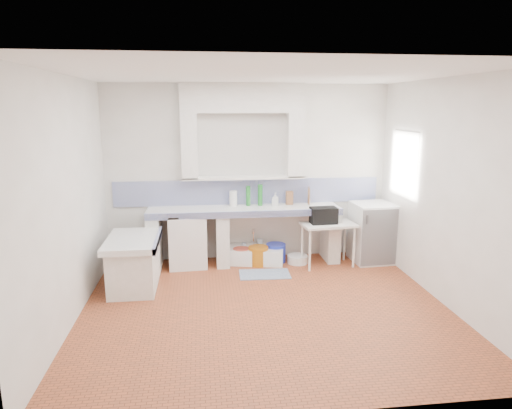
{
  "coord_description": "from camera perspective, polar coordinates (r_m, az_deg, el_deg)",
  "views": [
    {
      "loc": [
        -0.75,
        -5.14,
        2.44
      ],
      "look_at": [
        0.0,
        1.0,
        1.1
      ],
      "focal_mm": 31.63,
      "sensor_mm": 36.0,
      "label": 1
    }
  ],
  "objects": [
    {
      "name": "cutting_board",
      "position": [
        7.33,
        6.69,
        1.09
      ],
      "size": [
        0.05,
        0.2,
        0.27
      ],
      "primitive_type": "cube",
      "rotation": [
        0.0,
        0.0,
        -0.14
      ],
      "color": "brown",
      "rests_on": "counter_slab"
    },
    {
      "name": "wall_back",
      "position": [
        7.25,
        -0.96,
        3.98
      ],
      "size": [
        4.5,
        0.0,
        4.5
      ],
      "primitive_type": "plane",
      "rotation": [
        1.57,
        0.0,
        0.0
      ],
      "color": "white",
      "rests_on": "ground"
    },
    {
      "name": "peninsula_lip",
      "position": [
        6.33,
        -12.34,
        -4.41
      ],
      "size": [
        0.04,
        1.1,
        0.1
      ],
      "primitive_type": "cube",
      "color": "navy",
      "rests_on": "ground"
    },
    {
      "name": "wall_left",
      "position": [
        5.45,
        -22.79,
        0.26
      ],
      "size": [
        0.0,
        4.5,
        4.5
      ],
      "primitive_type": "plane",
      "rotation": [
        1.57,
        0.0,
        1.57
      ],
      "color": "white",
      "rests_on": "ground"
    },
    {
      "name": "alcove_mass",
      "position": [
        7.04,
        -1.71,
        13.32
      ],
      "size": [
        1.9,
        0.25,
        0.45
      ],
      "primitive_type": "cube",
      "color": "white",
      "rests_on": "ground"
    },
    {
      "name": "green_bottle_a",
      "position": [
        7.16,
        -0.99,
        1.1
      ],
      "size": [
        0.08,
        0.08,
        0.32
      ],
      "primitive_type": "cylinder",
      "rotation": [
        0.0,
        0.0,
        0.23
      ],
      "color": "#1E7326",
      "rests_on": "counter_slab"
    },
    {
      "name": "peninsula_base",
      "position": [
        6.47,
        -15.13,
        -7.42
      ],
      "size": [
        0.6,
        1.0,
        0.62
      ],
      "primitive_type": "cube",
      "color": "white",
      "rests_on": "ground"
    },
    {
      "name": "window_frame",
      "position": [
        7.14,
        19.57,
        4.77
      ],
      "size": [
        0.35,
        0.86,
        1.06
      ],
      "primitive_type": "cube",
      "color": "#392412",
      "rests_on": "ground"
    },
    {
      "name": "backsplash",
      "position": [
        7.29,
        -0.94,
        1.63
      ],
      "size": [
        4.27,
        0.03,
        0.4
      ],
      "primitive_type": "cube",
      "color": "navy",
      "rests_on": "ground"
    },
    {
      "name": "water_bottle_a",
      "position": [
        7.38,
        -1.54,
        -5.94
      ],
      "size": [
        0.08,
        0.08,
        0.28
      ],
      "primitive_type": "cylinder",
      "rotation": [
        0.0,
        0.0,
        0.04
      ],
      "color": "silver",
      "rests_on": "ground"
    },
    {
      "name": "soap_bottle",
      "position": [
        7.17,
        2.44,
        0.66
      ],
      "size": [
        0.12,
        0.12,
        0.21
      ],
      "primitive_type": "imported",
      "rotation": [
        0.0,
        0.0,
        -0.3
      ],
      "color": "white",
      "rests_on": "counter_slab"
    },
    {
      "name": "stove",
      "position": [
        7.12,
        -8.66,
        -4.52
      ],
      "size": [
        0.6,
        0.58,
        0.81
      ],
      "primitive_type": "cube",
      "rotation": [
        0.0,
        0.0,
        0.05
      ],
      "color": "white",
      "rests_on": "ground"
    },
    {
      "name": "bucket_orange",
      "position": [
        7.15,
        0.3,
        -6.49
      ],
      "size": [
        0.41,
        0.41,
        0.29
      ],
      "primitive_type": "cylinder",
      "rotation": [
        0.0,
        0.0,
        0.4
      ],
      "color": "#C3680F",
      "rests_on": "ground"
    },
    {
      "name": "rug",
      "position": [
        6.78,
        1.09,
        -8.8
      ],
      "size": [
        0.76,
        0.45,
        0.01
      ],
      "primitive_type": "cube",
      "rotation": [
        0.0,
        0.0,
        -0.04
      ],
      "color": "navy",
      "rests_on": "ground"
    },
    {
      "name": "water_bottle_b",
      "position": [
        7.41,
        0.48,
        -5.63
      ],
      "size": [
        0.11,
        0.11,
        0.34
      ],
      "primitive_type": "cylinder",
      "rotation": [
        0.0,
        0.0,
        0.27
      ],
      "color": "silver",
      "rests_on": "ground"
    },
    {
      "name": "side_table",
      "position": [
        7.14,
        9.06,
        -5.02
      ],
      "size": [
        0.86,
        0.54,
        0.04
      ],
      "primitive_type": "cube",
      "rotation": [
        0.0,
        0.0,
        0.11
      ],
      "color": "white",
      "rests_on": "ground"
    },
    {
      "name": "sink",
      "position": [
        7.28,
        -0.17,
        -6.45
      ],
      "size": [
        0.99,
        0.66,
        0.22
      ],
      "primitive_type": "cube",
      "rotation": [
        0.0,
        0.0,
        -0.2
      ],
      "color": "white",
      "rests_on": "ground"
    },
    {
      "name": "bucket_blue",
      "position": [
        7.29,
        2.52,
        -6.12
      ],
      "size": [
        0.41,
        0.41,
        0.29
      ],
      "primitive_type": "cylinder",
      "rotation": [
        0.0,
        0.0,
        -0.38
      ],
      "color": "#2436C9",
      "rests_on": "ground"
    },
    {
      "name": "counter_pier_right",
      "position": [
        7.42,
        9.37,
        -3.81
      ],
      "size": [
        0.2,
        0.55,
        0.82
      ],
      "primitive_type": "cube",
      "color": "white",
      "rests_on": "ground"
    },
    {
      "name": "knife_block",
      "position": [
        7.27,
        4.24,
        0.84
      ],
      "size": [
        0.11,
        0.09,
        0.22
      ],
      "primitive_type": "cube",
      "rotation": [
        0.0,
        0.0,
        -0.01
      ],
      "color": "brown",
      "rests_on": "counter_slab"
    },
    {
      "name": "counter_slab",
      "position": [
        7.05,
        -1.5,
        -0.73
      ],
      "size": [
        3.0,
        0.6,
        0.08
      ],
      "primitive_type": "cube",
      "color": "white",
      "rests_on": "ground"
    },
    {
      "name": "lace_valance",
      "position": [
        7.04,
        18.73,
        7.84
      ],
      "size": [
        0.01,
        0.84,
        0.24
      ],
      "primitive_type": "cube",
      "color": "white",
      "rests_on": "ground"
    },
    {
      "name": "fridge",
      "position": [
        7.47,
        14.48,
        -3.44
      ],
      "size": [
        0.65,
        0.65,
        0.95
      ],
      "primitive_type": "cube",
      "rotation": [
        0.0,
        0.0,
        0.06
      ],
      "color": "white",
      "rests_on": "ground"
    },
    {
      "name": "peninsula_top",
      "position": [
        6.37,
        -15.3,
        -4.46
      ],
      "size": [
        0.7,
        1.1,
        0.08
      ],
      "primitive_type": "cube",
      "color": "white",
      "rests_on": "ground"
    },
    {
      "name": "green_bottle_b",
      "position": [
        7.16,
        0.53,
        1.2
      ],
      "size": [
        0.1,
        0.1,
        0.34
      ],
      "primitive_type": "cylinder",
      "rotation": [
        0.0,
        0.0,
        -0.38
      ],
      "color": "#1E7326",
      "rests_on": "counter_slab"
    },
    {
      "name": "ceiling",
      "position": [
        5.21,
        1.39,
        16.18
      ],
      "size": [
        4.5,
        4.5,
        0.0
      ],
      "primitive_type": "plane",
      "rotation": [
        3.14,
        0.0,
        0.0
      ],
      "color": "white",
      "rests_on": "ground"
    },
    {
      "name": "wall_front",
      "position": [
        3.39,
        6.17,
        -5.74
      ],
      "size": [
        4.5,
        0.0,
        4.5
      ],
      "primitive_type": "plane",
      "rotation": [
        -1.57,
        0.0,
        0.0
      ],
      "color": "white",
      "rests_on": "ground"
    },
    {
      "name": "basin_white",
      "position": [
        7.28,
        5.28,
        -6.89
      ],
      "size": [
        0.41,
        0.41,
        0.13
      ],
      "primitive_type": "cylinder",
      "rotation": [
        0.0,
        0.0,
        -0.34
      ],
      "color": "white",
      "rests_on": "ground"
    },
    {
      "name": "counter_pier_mid",
      "position": [
        7.14,
        -4.28,
        -4.32
      ],
      "size": [
        0.2,
        0.55,
        0.82
      ],
      "primitive_type": "cube",
      "color": "white",
      "rests_on": "ground"
    },
    {
      "name": "paper_towel",
      "position": [
        7.15,
        -2.9,
        0.77
      ],
      "size": [
        0.15,
        0.15,
        0.24
      ],
      "primitive_type": "cylinder",
      "rotation": [
        0.0,
        0.0,
        -0.31
      ],
      "color": "white",
      "rests_on": "counter_slab"
    },
    {
      "name": "floor",
      "position": [
        5.74,
        1.24,
        -12.95
      ],
      "size": [
        4.5,
        4.5,
        0.0
      ],
      "primitive_type": "plane",
      "color": "#A24B28",
      "rests_on": "ground"
    },
    {
      "name": "counter_pier_left",
      "position": [
        7.17,
        -12.71,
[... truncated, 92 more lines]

